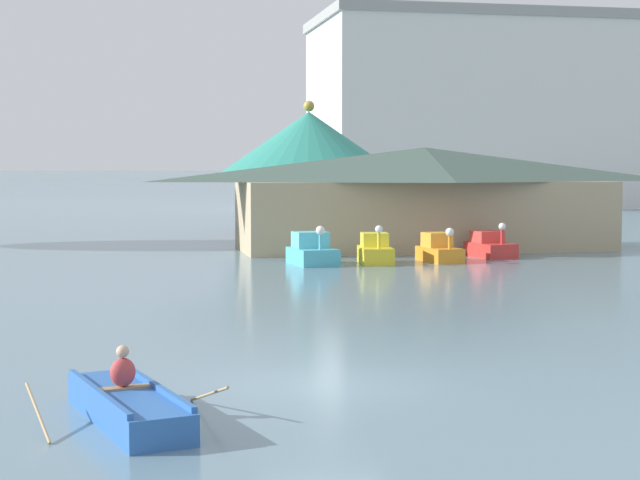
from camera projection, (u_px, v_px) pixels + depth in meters
The scene contains 9 objects.
ground_plane at pixel (328, 386), 20.20m from camera, with size 2000.00×2000.00×0.00m, color slate.
rowboat_with_rower at pixel (128, 406), 17.32m from camera, with size 3.39×4.17×1.27m.
pedal_boat_cyan at pixel (312, 252), 45.10m from camera, with size 2.02×2.76×1.76m.
pedal_boat_yellow at pixel (375, 251), 45.67m from camera, with size 1.64×2.78×1.76m.
pedal_boat_orange at pixel (439, 250), 46.54m from camera, with size 1.60×2.70×1.59m.
pedal_boat_red at pixel (490, 247), 48.73m from camera, with size 1.91×2.79×1.69m.
boathouse at pixel (424, 196), 53.05m from camera, with size 20.38×7.34×5.28m.
green_roof_pavilion at pixel (309, 163), 64.76m from camera, with size 11.28×11.28×8.43m.
background_building_block at pixel (475, 113), 108.59m from camera, with size 33.48×18.59×19.88m.
Camera 1 is at (-4.08, -19.52, 4.31)m, focal length 57.75 mm.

